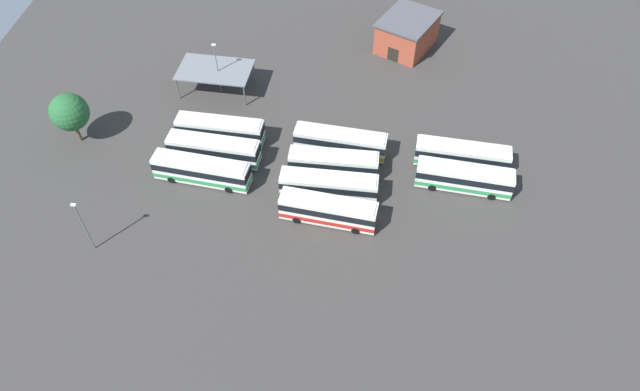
{
  "coord_description": "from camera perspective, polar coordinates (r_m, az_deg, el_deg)",
  "views": [
    {
      "loc": [
        2.72,
        -45.98,
        52.67
      ],
      "look_at": [
        -1.21,
        -1.43,
        1.52
      ],
      "focal_mm": 32.1,
      "sensor_mm": 36.0,
      "label": 1
    }
  ],
  "objects": [
    {
      "name": "ground_plane",
      "position": [
        69.96,
        1.09,
        -0.01
      ],
      "size": [
        110.57,
        110.57,
        0.0
      ],
      "primitive_type": "plane",
      "color": "#383533"
    },
    {
      "name": "bus_row0_slot2",
      "position": [
        71.77,
        -11.71,
        2.46
      ],
      "size": [
        12.34,
        4.11,
        3.49
      ],
      "color": "silver",
      "rests_on": "ground_plane"
    },
    {
      "name": "bus_row0_slot3",
      "position": [
        74.12,
        -10.54,
        4.54
      ],
      "size": [
        11.97,
        3.68,
        3.49
      ],
      "color": "silver",
      "rests_on": "ground_plane"
    },
    {
      "name": "bus_row0_slot4",
      "position": [
        76.69,
        -9.9,
        6.47
      ],
      "size": [
        11.66,
        3.32,
        3.49
      ],
      "color": "silver",
      "rests_on": "ground_plane"
    },
    {
      "name": "bus_row1_slot1",
      "position": [
        66.05,
        0.83,
        -1.48
      ],
      "size": [
        11.57,
        4.05,
        3.49
      ],
      "color": "silver",
      "rests_on": "ground_plane"
    },
    {
      "name": "bus_row1_slot2",
      "position": [
        68.53,
        0.89,
        0.96
      ],
      "size": [
        11.83,
        2.95,
        3.49
      ],
      "color": "silver",
      "rests_on": "ground_plane"
    },
    {
      "name": "bus_row1_slot3",
      "position": [
        71.11,
        1.36,
        3.19
      ],
      "size": [
        11.17,
        2.82,
        3.49
      ],
      "color": "silver",
      "rests_on": "ground_plane"
    },
    {
      "name": "bus_row1_slot4",
      "position": [
        73.91,
        2.05,
        5.35
      ],
      "size": [
        12.12,
        3.94,
        3.49
      ],
      "color": "silver",
      "rests_on": "ground_plane"
    },
    {
      "name": "bus_row2_slot3",
      "position": [
        71.61,
        14.18,
        1.73
      ],
      "size": [
        11.84,
        3.9,
        3.49
      ],
      "color": "silver",
      "rests_on": "ground_plane"
    },
    {
      "name": "bus_row2_slot4",
      "position": [
        74.3,
        13.98,
        3.9
      ],
      "size": [
        11.94,
        3.73,
        3.49
      ],
      "color": "silver",
      "rests_on": "ground_plane"
    },
    {
      "name": "depot_building",
      "position": [
        93.15,
        8.68,
        15.75
      ],
      "size": [
        10.84,
        11.62,
        5.15
      ],
      "color": "#99422D",
      "rests_on": "ground_plane"
    },
    {
      "name": "maintenance_shelter",
      "position": [
        84.24,
        -10.44,
        12.19
      ],
      "size": [
        10.74,
        7.04,
        3.6
      ],
      "color": "slate",
      "rests_on": "ground_plane"
    },
    {
      "name": "lamp_post_near_entrance",
      "position": [
        66.71,
        -22.52,
        -2.72
      ],
      "size": [
        0.56,
        0.28,
        7.68
      ],
      "color": "slate",
      "rests_on": "ground_plane"
    },
    {
      "name": "lamp_post_mid_lot",
      "position": [
        83.22,
        -10.22,
        12.57
      ],
      "size": [
        0.56,
        0.28,
        8.01
      ],
      "color": "slate",
      "rests_on": "ground_plane"
    },
    {
      "name": "tree_west_edge",
      "position": [
        80.26,
        -23.71,
        7.62
      ],
      "size": [
        4.92,
        4.92,
        7.32
      ],
      "color": "brown",
      "rests_on": "ground_plane"
    }
  ]
}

